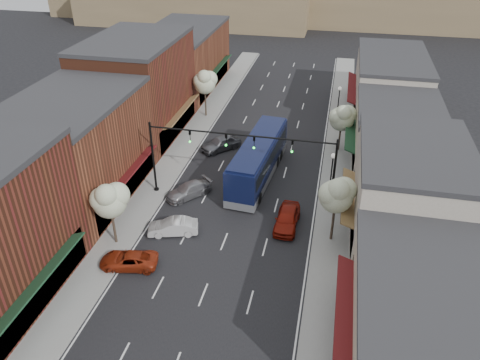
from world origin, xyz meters
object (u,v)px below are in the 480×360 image
Objects in this scene: tree_left_far at (205,81)px; tree_right_near at (337,194)px; signal_mast_left at (178,150)px; parked_car_c at (189,190)px; parked_car_a at (129,260)px; coach_bus at (258,159)px; signal_mast_right at (306,163)px; tree_right_far at (342,117)px; tree_left_near at (109,199)px; red_hatchback at (287,218)px; lamp_post_near at (332,168)px; parked_car_d at (221,143)px; parked_car_b at (173,227)px; lamp_post_far at (339,98)px.

tree_right_near is at bearing -52.96° from tree_left_far.
signal_mast_left is 1.86× the size of parked_car_c.
tree_right_near is 1.39× the size of parked_car_a.
coach_bus is (-7.55, 8.61, -2.42)m from tree_right_near.
tree_left_far reaches higher than parked_car_a.
signal_mast_right reaches higher than tree_right_near.
tree_right_far is at bearing 90.00° from tree_right_near.
red_hatchback is (12.86, 5.20, -3.44)m from tree_left_near.
tree_left_far reaches higher than tree_left_near.
coach_bus is at bearing 80.54° from parked_car_c.
parked_car_d is (-12.00, 7.04, -2.23)m from lamp_post_near.
tree_right_near is (13.97, -4.05, -0.17)m from signal_mast_left.
tree_left_far is (-0.00, 26.00, 0.38)m from tree_left_near.
parked_car_c is (3.47, 7.85, -3.58)m from tree_left_near.
parked_car_b is 15.39m from parked_car_d.
tree_right_far is 1.34× the size of parked_car_b.
red_hatchback is at bearing 24.32° from parked_car_c.
signal_mast_left is (-11.24, 0.00, 0.00)m from signal_mast_right.
tree_right_near is 14.20m from parked_car_c.
signal_mast_right reaches higher than parked_car_c.
signal_mast_right is 1.92× the size of parked_car_a.
parked_car_a is (-13.97, -12.85, -2.41)m from lamp_post_near.
signal_mast_right is at bearing 121.02° from parked_car_a.
tree_right_far is 26.82m from parked_car_a.
lamp_post_near reaches higher than parked_car_b.
tree_right_near is 13.32m from parked_car_b.
tree_left_near is 1.24× the size of red_hatchback.
coach_bus is (-7.00, -15.44, -0.97)m from lamp_post_far.
tree_right_near reaches higher than parked_car_a.
tree_right_near is at bearing -85.23° from lamp_post_near.
parked_car_c is at bearing 161.96° from parked_car_a.
parked_car_b is (-12.10, -25.85, -2.34)m from lamp_post_far.
signal_mast_left reaches higher than tree_right_far.
tree_right_far is (0.00, 16.00, -0.46)m from tree_right_near.
signal_mast_left reaches higher than tree_right_near.
parked_car_b is 5.67m from parked_car_c.
tree_left_far is at bearing 127.71° from signal_mast_right.
parked_car_a is 10.24m from parked_car_c.
lamp_post_far is 23.92m from parked_car_c.
coach_bus reaches higher than parked_car_c.
tree_left_near reaches higher than lamp_post_near.
tree_right_far reaches higher than lamp_post_near.
parked_car_b is at bearing 147.19° from parked_car_a.
tree_right_near is 17.08m from tree_left_near.
signal_mast_left is 18.14m from tree_left_far.
parked_car_c is (-5.58, -4.76, -1.39)m from coach_bus.
signal_mast_right is 22.68m from tree_left_far.
coach_bus is (6.42, 4.56, -2.59)m from signal_mast_left.
lamp_post_far is 0.98× the size of parked_car_d.
signal_mast_right is 1.85× the size of lamp_post_far.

